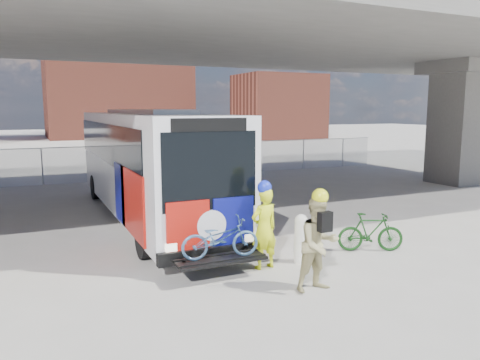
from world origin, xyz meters
TOP-DOWN VIEW (x-y plane):
  - ground at (0.00, 0.00)m, footprint 160.00×160.00m
  - bus at (-2.00, 3.05)m, footprint 2.67×12.95m
  - overpass at (0.00, 4.00)m, footprint 40.00×16.00m
  - chainlink_fence at (0.00, 12.00)m, footprint 30.00×0.06m
  - brick_buildings at (1.23, 48.23)m, footprint 54.00×22.00m
  - smokestack at (14.00, 55.00)m, footprint 2.20×2.20m
  - bollard at (0.22, -3.27)m, footprint 0.31×0.31m
  - cyclist_hivis at (-0.79, -3.27)m, footprint 0.76×0.56m
  - cyclist_tan at (-0.41, -4.94)m, footprint 0.98×0.79m
  - bike_parked at (2.36, -3.27)m, footprint 1.75×1.16m

SIDE VIEW (x-z plane):
  - ground at x=0.00m, z-range 0.00..0.00m
  - bike_parked at x=2.36m, z-range 0.00..1.02m
  - bollard at x=0.22m, z-range 0.04..1.24m
  - cyclist_tan at x=-0.41m, z-range -0.06..2.07m
  - cyclist_hivis at x=-0.79m, z-range -0.04..2.05m
  - chainlink_fence at x=0.00m, z-range -13.58..16.42m
  - bus at x=-2.00m, z-range 0.26..3.95m
  - brick_buildings at x=1.23m, z-range -0.58..11.42m
  - overpass at x=0.00m, z-range 2.57..10.52m
  - smokestack at x=14.00m, z-range 0.00..25.00m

